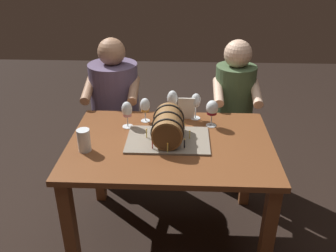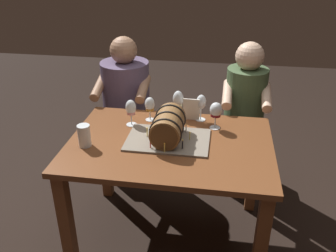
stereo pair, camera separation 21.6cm
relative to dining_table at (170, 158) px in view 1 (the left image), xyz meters
The scene contains 12 objects.
ground_plane 0.62m from the dining_table, ahead, with size 8.00×8.00×0.00m, color black.
dining_table is the anchor object (origin of this frame).
barrel_cake 0.20m from the dining_table, 129.66° to the left, with size 0.50×0.34×0.20m.
wine_glass_white 0.43m from the dining_table, 89.43° to the left, with size 0.07×0.07×0.19m.
wine_glass_red 0.42m from the dining_table, 41.48° to the left, with size 0.08×0.08×0.18m.
wine_glass_rose 0.41m from the dining_table, 146.48° to the left, with size 0.07×0.07×0.18m.
wine_glass_amber 0.40m from the dining_table, 122.64° to the left, with size 0.07×0.07×0.17m.
wine_glass_empty 0.44m from the dining_table, 64.71° to the left, with size 0.07×0.07×0.18m.
beer_pint 0.54m from the dining_table, 166.41° to the right, with size 0.07×0.07×0.13m.
menu_card 0.39m from the dining_table, 73.31° to the left, with size 0.11×0.01×0.16m, color silver.
person_seated_left 0.87m from the dining_table, 122.64° to the left, with size 0.42×0.49×1.18m.
person_seated_right 0.88m from the dining_table, 57.34° to the left, with size 0.35×0.45×1.18m.
Camera 1 is at (0.07, -1.91, 1.83)m, focal length 38.81 mm.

